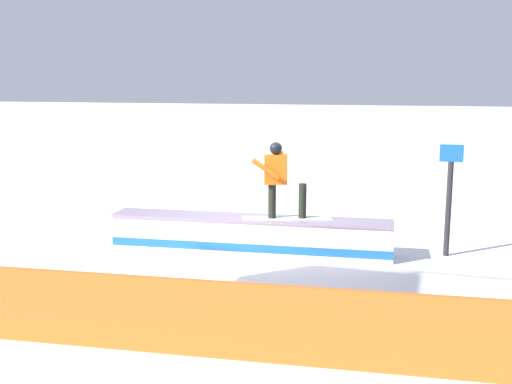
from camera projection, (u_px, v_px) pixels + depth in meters
ground_plane at (250, 252)px, 11.27m from camera, size 120.00×120.00×0.00m
grind_box at (250, 236)px, 11.22m from camera, size 5.11×0.80×0.66m
snowboarder at (279, 178)px, 10.89m from camera, size 1.62×0.67×1.37m
safety_fence at (162, 316)px, 7.07m from camera, size 9.99×0.37×0.91m
trail_marker at (449, 197)px, 10.86m from camera, size 0.40×0.10×1.99m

